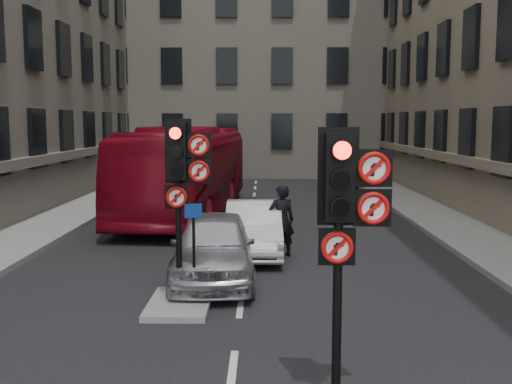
{
  "coord_description": "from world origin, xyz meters",
  "views": [
    {
      "loc": [
        0.45,
        -6.45,
        3.66
      ],
      "look_at": [
        0.34,
        2.37,
        2.6
      ],
      "focal_mm": 42.0,
      "sensor_mm": 36.0,
      "label": 1
    }
  ],
  "objects_px": {
    "signal_far": "(182,170)",
    "bus_red": "(188,171)",
    "motorcycle": "(187,258)",
    "car_pink": "(190,202)",
    "car_white": "(254,228)",
    "info_sign": "(194,239)",
    "motorcyclist": "(282,221)",
    "car_silver": "(214,247)",
    "signal_near": "(346,207)"
  },
  "relations": [
    {
      "from": "motorcycle",
      "to": "info_sign",
      "type": "height_order",
      "value": "info_sign"
    },
    {
      "from": "car_silver",
      "to": "motorcycle",
      "type": "distance_m",
      "value": 0.67
    },
    {
      "from": "car_pink",
      "to": "car_white",
      "type": "bearing_deg",
      "value": -65.42
    },
    {
      "from": "car_white",
      "to": "car_pink",
      "type": "distance_m",
      "value": 6.16
    },
    {
      "from": "signal_near",
      "to": "info_sign",
      "type": "relative_size",
      "value": 1.84
    },
    {
      "from": "motorcycle",
      "to": "signal_near",
      "type": "bearing_deg",
      "value": -68.18
    },
    {
      "from": "signal_far",
      "to": "bus_red",
      "type": "relative_size",
      "value": 0.29
    },
    {
      "from": "signal_far",
      "to": "car_white",
      "type": "distance_m",
      "value": 5.34
    },
    {
      "from": "car_silver",
      "to": "car_white",
      "type": "xyz_separation_m",
      "value": [
        0.88,
        2.78,
        -0.07
      ]
    },
    {
      "from": "car_silver",
      "to": "info_sign",
      "type": "bearing_deg",
      "value": -98.4
    },
    {
      "from": "car_white",
      "to": "info_sign",
      "type": "relative_size",
      "value": 2.22
    },
    {
      "from": "bus_red",
      "to": "motorcycle",
      "type": "bearing_deg",
      "value": -78.24
    },
    {
      "from": "car_pink",
      "to": "motorcycle",
      "type": "bearing_deg",
      "value": -82.41
    },
    {
      "from": "bus_red",
      "to": "motorcycle",
      "type": "distance_m",
      "value": 9.87
    },
    {
      "from": "signal_far",
      "to": "car_white",
      "type": "relative_size",
      "value": 0.83
    },
    {
      "from": "signal_far",
      "to": "bus_red",
      "type": "height_order",
      "value": "signal_far"
    },
    {
      "from": "car_pink",
      "to": "motorcyclist",
      "type": "bearing_deg",
      "value": -60.64
    },
    {
      "from": "motorcyclist",
      "to": "signal_far",
      "type": "bearing_deg",
      "value": 53.58
    },
    {
      "from": "signal_far",
      "to": "info_sign",
      "type": "height_order",
      "value": "signal_far"
    },
    {
      "from": "bus_red",
      "to": "car_white",
      "type": "bearing_deg",
      "value": -63.97
    },
    {
      "from": "motorcyclist",
      "to": "car_silver",
      "type": "bearing_deg",
      "value": 44.75
    },
    {
      "from": "car_white",
      "to": "info_sign",
      "type": "xyz_separation_m",
      "value": [
        -1.09,
        -4.85,
        0.67
      ]
    },
    {
      "from": "signal_far",
      "to": "motorcycle",
      "type": "distance_m",
      "value": 2.95
    },
    {
      "from": "signal_near",
      "to": "info_sign",
      "type": "bearing_deg",
      "value": 121.24
    },
    {
      "from": "signal_near",
      "to": "motorcycle",
      "type": "bearing_deg",
      "value": 115.08
    },
    {
      "from": "signal_near",
      "to": "motorcyclist",
      "type": "xyz_separation_m",
      "value": [
        -0.54,
        8.46,
        -1.61
      ]
    },
    {
      "from": "signal_far",
      "to": "info_sign",
      "type": "xyz_separation_m",
      "value": [
        0.21,
        -0.07,
        -1.33
      ]
    },
    {
      "from": "signal_far",
      "to": "car_pink",
      "type": "relative_size",
      "value": 0.8
    },
    {
      "from": "signal_near",
      "to": "bus_red",
      "type": "distance_m",
      "value": 16.22
    },
    {
      "from": "signal_far",
      "to": "motorcycle",
      "type": "bearing_deg",
      "value": 95.62
    },
    {
      "from": "car_silver",
      "to": "info_sign",
      "type": "height_order",
      "value": "info_sign"
    },
    {
      "from": "car_pink",
      "to": "motorcycle",
      "type": "relative_size",
      "value": 2.58
    },
    {
      "from": "car_silver",
      "to": "bus_red",
      "type": "relative_size",
      "value": 0.37
    },
    {
      "from": "car_silver",
      "to": "bus_red",
      "type": "distance_m",
      "value": 9.9
    },
    {
      "from": "signal_near",
      "to": "car_silver",
      "type": "height_order",
      "value": "signal_near"
    },
    {
      "from": "signal_far",
      "to": "bus_red",
      "type": "xyz_separation_m",
      "value": [
        -1.39,
        11.69,
        -0.99
      ]
    },
    {
      "from": "car_pink",
      "to": "bus_red",
      "type": "bearing_deg",
      "value": 102.05
    },
    {
      "from": "motorcyclist",
      "to": "bus_red",
      "type": "bearing_deg",
      "value": -76.21
    },
    {
      "from": "signal_near",
      "to": "car_silver",
      "type": "relative_size",
      "value": 0.78
    },
    {
      "from": "signal_near",
      "to": "info_sign",
      "type": "xyz_separation_m",
      "value": [
        -2.39,
        3.93,
        -1.21
      ]
    },
    {
      "from": "signal_near",
      "to": "signal_far",
      "type": "distance_m",
      "value": 4.77
    },
    {
      "from": "car_white",
      "to": "car_pink",
      "type": "xyz_separation_m",
      "value": [
        -2.45,
        5.66,
        -0.06
      ]
    },
    {
      "from": "car_silver",
      "to": "info_sign",
      "type": "relative_size",
      "value": 2.36
    },
    {
      "from": "signal_far",
      "to": "motorcyclist",
      "type": "xyz_separation_m",
      "value": [
        2.06,
        4.46,
        -1.73
      ]
    },
    {
      "from": "signal_far",
      "to": "bus_red",
      "type": "distance_m",
      "value": 11.82
    },
    {
      "from": "car_pink",
      "to": "motorcyclist",
      "type": "xyz_separation_m",
      "value": [
        3.2,
        -5.98,
        0.33
      ]
    },
    {
      "from": "car_pink",
      "to": "motorcycle",
      "type": "xyz_separation_m",
      "value": [
        0.95,
        -8.47,
        -0.13
      ]
    },
    {
      "from": "car_white",
      "to": "signal_near",
      "type": "bearing_deg",
      "value": -82.23
    },
    {
      "from": "car_silver",
      "to": "motorcyclist",
      "type": "relative_size",
      "value": 2.35
    },
    {
      "from": "signal_near",
      "to": "car_white",
      "type": "height_order",
      "value": "signal_near"
    }
  ]
}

